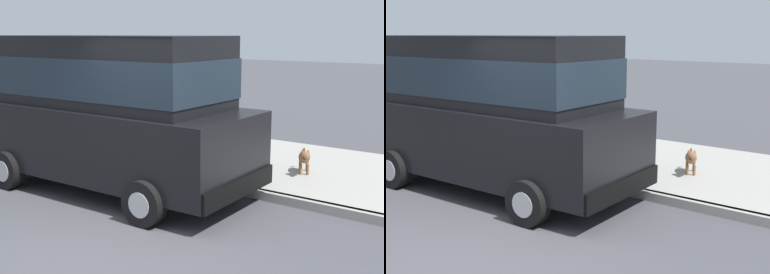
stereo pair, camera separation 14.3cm
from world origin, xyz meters
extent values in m
plane|color=#424247|center=(0.00, 0.00, 0.00)|extent=(80.00, 80.00, 0.00)
cube|color=gray|center=(3.20, 0.00, 0.07)|extent=(0.16, 64.00, 0.14)
cube|color=#99968E|center=(5.00, 0.00, 0.07)|extent=(3.60, 64.00, 0.14)
cube|color=black|center=(2.13, 1.68, 0.87)|extent=(2.05, 4.86, 1.10)
cube|color=black|center=(2.13, 1.68, 1.97)|extent=(1.79, 3.85, 1.10)
cube|color=#19232D|center=(2.13, 1.68, 1.89)|extent=(1.83, 3.89, 0.61)
cube|color=black|center=(2.06, 4.03, 0.46)|extent=(1.87, 0.26, 0.28)
cube|color=black|center=(2.20, -0.66, 0.46)|extent=(1.87, 0.26, 0.28)
cylinder|color=black|center=(1.13, 3.14, 0.32)|extent=(0.24, 0.65, 0.64)
cylinder|color=#9E9EA3|center=(1.13, 3.14, 0.32)|extent=(0.25, 0.36, 0.35)
cylinder|color=black|center=(3.03, 3.20, 0.32)|extent=(0.24, 0.65, 0.64)
cylinder|color=#9E9EA3|center=(3.03, 3.20, 0.32)|extent=(0.25, 0.36, 0.35)
cylinder|color=black|center=(1.23, 0.17, 0.32)|extent=(0.24, 0.65, 0.64)
cylinder|color=#9E9EA3|center=(1.23, 0.17, 0.32)|extent=(0.25, 0.36, 0.35)
cylinder|color=black|center=(3.13, 0.23, 0.32)|extent=(0.24, 0.65, 0.64)
cylinder|color=#9E9EA3|center=(3.13, 0.23, 0.32)|extent=(0.25, 0.36, 0.35)
cube|color=#EAEACC|center=(2.65, 4.08, 1.04)|extent=(0.28, 0.09, 0.14)
cube|color=#505050|center=(2.18, 5.00, 0.46)|extent=(1.77, 0.26, 0.28)
cylinder|color=black|center=(3.05, 5.84, 0.32)|extent=(0.24, 0.65, 0.64)
cylinder|color=#9E9EA3|center=(3.05, 5.84, 0.32)|extent=(0.25, 0.36, 0.35)
ellipsoid|color=brown|center=(4.56, -0.61, 0.42)|extent=(0.48, 0.38, 0.20)
cylinder|color=brown|center=(4.46, -0.72, 0.23)|extent=(0.05, 0.05, 0.18)
cylinder|color=brown|center=(4.41, -0.61, 0.23)|extent=(0.05, 0.05, 0.18)
cylinder|color=brown|center=(4.70, -0.60, 0.23)|extent=(0.05, 0.05, 0.18)
cylinder|color=brown|center=(4.65, -0.49, 0.23)|extent=(0.05, 0.05, 0.18)
sphere|color=brown|center=(4.30, -0.74, 0.51)|extent=(0.17, 0.17, 0.17)
ellipsoid|color=#432C1C|center=(4.22, -0.78, 0.49)|extent=(0.13, 0.11, 0.06)
cone|color=brown|center=(4.33, -0.78, 0.59)|extent=(0.06, 0.06, 0.07)
cone|color=brown|center=(4.28, -0.69, 0.59)|extent=(0.06, 0.06, 0.07)
cylinder|color=brown|center=(4.79, -0.49, 0.48)|extent=(0.12, 0.08, 0.13)
camera|label=1|loc=(-3.66, -4.31, 2.57)|focal=48.27mm
camera|label=2|loc=(-3.58, -4.42, 2.57)|focal=48.27mm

